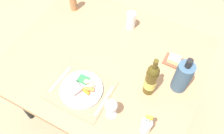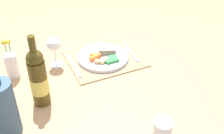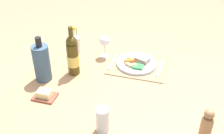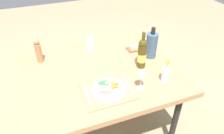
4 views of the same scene
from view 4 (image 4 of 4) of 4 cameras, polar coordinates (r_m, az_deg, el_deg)
The scene contains 13 objects.
ground_plane at distance 2.30m, azimuth -2.74°, elevation -15.00°, with size 8.00×8.00×0.00m, color gray.
dining_table at distance 1.85m, azimuth -3.29°, elevation -2.17°, with size 1.30×1.10×0.70m.
placemat at distance 1.60m, azimuth -1.20°, elevation -6.48°, with size 0.38×0.32×0.01m, color #877355.
dinner_plate at distance 1.59m, azimuth -0.96°, elevation -5.93°, with size 0.27×0.27×0.05m.
fork at distance 1.56m, azimuth -6.60°, elevation -7.62°, with size 0.02×0.21×0.01m, color silver.
knife at distance 1.64m, azimuth 4.47°, elevation -4.91°, with size 0.01×0.22×0.01m, color silver.
wine_bottle at distance 1.79m, azimuth 8.09°, elevation 3.59°, with size 0.08×0.08×0.33m.
water_tumbler at distance 2.07m, azimuth -5.91°, elevation 6.09°, with size 0.07×0.07×0.14m.
wine_glass at distance 1.57m, azimuth 8.03°, elevation -2.25°, with size 0.07×0.07×0.16m.
butter_dish at distance 2.09m, azimuth 5.90°, elevation 5.12°, with size 0.13×0.10×0.05m.
pepper_mill at distance 1.97m, azimuth -19.23°, elevation 3.99°, with size 0.05×0.05×0.22m.
flower_vase at distance 1.70m, azimuth 14.25°, elevation -1.94°, with size 0.06×0.06×0.21m.
cooler_bottle at distance 1.95m, azimuth 10.61°, elevation 5.82°, with size 0.10×0.10×0.29m.
Camera 4 is at (-0.42, -1.40, 1.77)m, focal length 33.87 mm.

